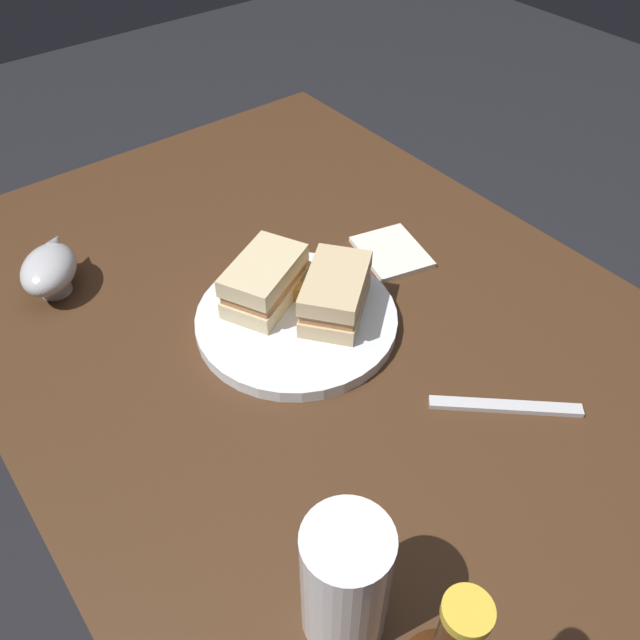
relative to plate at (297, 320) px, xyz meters
The scene contains 13 objects.
ground_plane 0.72m from the plate, 16.49° to the left, with size 6.00×6.00×0.00m, color black.
dining_table 0.37m from the plate, 16.49° to the left, with size 1.27×0.81×0.70m, color #422816.
plate is the anchor object (origin of this frame).
sandwich_half_left 0.07m from the plate, 61.16° to the left, with size 0.13×0.14×0.06m.
sandwich_half_right 0.07m from the plate, 163.87° to the right, with size 0.12×0.14×0.06m.
potato_wedge_front 0.07m from the plate, 137.56° to the left, with size 0.05×0.02×0.02m, color gold.
potato_wedge_middle 0.04m from the plate, 113.40° to the left, with size 0.05×0.02×0.02m, color #B77F33.
potato_wedge_back 0.06m from the plate, 149.14° to the left, with size 0.04×0.02×0.02m, color #AD702D.
potato_wedge_left_edge 0.04m from the plate, 137.00° to the left, with size 0.05×0.02×0.02m, color gold.
pint_glass 0.39m from the plate, 30.08° to the right, with size 0.08×0.08×0.15m.
gravy_boat 0.35m from the plate, 139.36° to the right, with size 0.13×0.12×0.06m.
napkin 0.21m from the plate, 99.52° to the left, with size 0.11×0.09×0.01m, color silver.
fork 0.29m from the plate, 22.60° to the left, with size 0.18×0.02×0.01m, color silver.
Camera 1 is at (0.44, -0.38, 1.32)m, focal length 36.76 mm.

